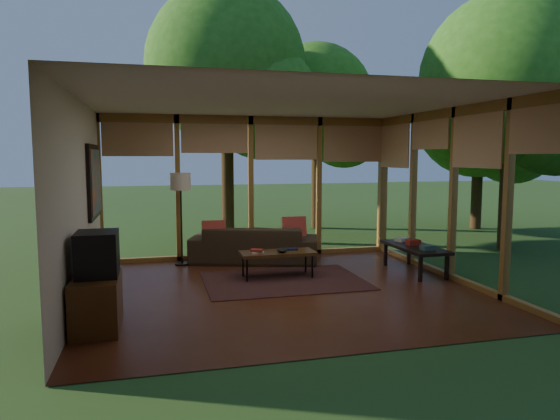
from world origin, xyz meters
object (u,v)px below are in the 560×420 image
object	(u,v)px
media_cabinet	(97,301)
television	(97,254)
coffee_table	(277,254)
floor_lamp	(181,187)
side_console	(415,248)
sofa	(254,244)

from	to	relation	value
media_cabinet	television	bearing A→B (deg)	0.00
television	coffee_table	size ratio (longest dim) A/B	0.46
coffee_table	television	bearing A→B (deg)	-145.19
media_cabinet	floor_lamp	size ratio (longest dim) A/B	0.61
coffee_table	side_console	size ratio (longest dim) A/B	0.86
sofa	side_console	bearing A→B (deg)	166.61
media_cabinet	television	xyz separation A→B (m)	(0.02, 0.00, 0.55)
television	side_console	size ratio (longest dim) A/B	0.39
media_cabinet	television	world-z (taller)	television
television	side_console	xyz separation A→B (m)	(4.85, 1.55, -0.44)
television	coffee_table	bearing A→B (deg)	34.81
floor_lamp	side_console	distance (m)	4.18
floor_lamp	coffee_table	size ratio (longest dim) A/B	1.38
side_console	coffee_table	bearing A→B (deg)	174.77
media_cabinet	coffee_table	xyz separation A→B (m)	(2.55, 1.76, 0.09)
sofa	coffee_table	size ratio (longest dim) A/B	1.92
media_cabinet	coffee_table	world-z (taller)	media_cabinet
coffee_table	side_console	bearing A→B (deg)	-5.23
television	floor_lamp	size ratio (longest dim) A/B	0.33
sofa	floor_lamp	distance (m)	1.69
side_console	media_cabinet	bearing A→B (deg)	-162.34
sofa	coffee_table	bearing A→B (deg)	113.39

